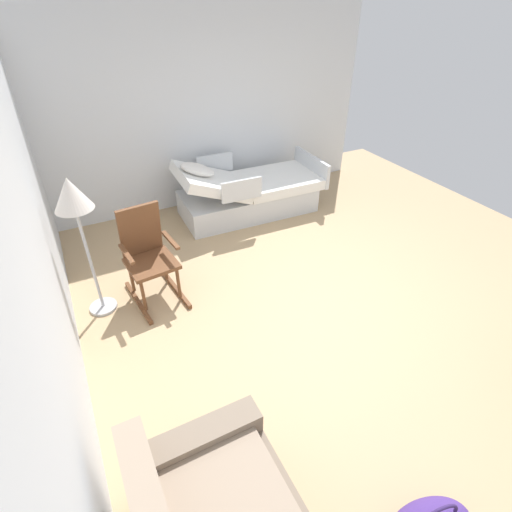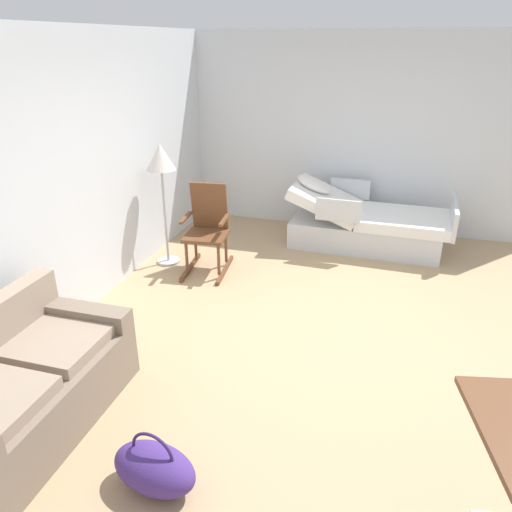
% 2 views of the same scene
% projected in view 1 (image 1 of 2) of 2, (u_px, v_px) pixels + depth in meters
% --- Properties ---
extents(ground_plane, '(7.17, 7.17, 0.00)m').
position_uv_depth(ground_plane, '(318.00, 302.00, 4.28)').
color(ground_plane, tan).
extents(back_wall, '(5.93, 0.10, 2.70)m').
position_uv_depth(back_wall, '(31.00, 258.00, 2.60)').
color(back_wall, silver).
rests_on(back_wall, ground).
extents(side_wall, '(0.10, 4.95, 2.70)m').
position_uv_depth(side_wall, '(210.00, 110.00, 5.64)').
color(side_wall, silver).
rests_on(side_wall, ground).
extents(hospital_bed, '(1.07, 2.14, 0.95)m').
position_uv_depth(hospital_bed, '(248.00, 194.00, 5.80)').
color(hospital_bed, silver).
rests_on(hospital_bed, ground).
extents(rocking_chair, '(0.81, 0.55, 1.05)m').
position_uv_depth(rocking_chair, '(148.00, 256.00, 4.11)').
color(rocking_chair, brown).
rests_on(rocking_chair, ground).
extents(floor_lamp, '(0.34, 0.34, 1.48)m').
position_uv_depth(floor_lamp, '(74.00, 204.00, 3.50)').
color(floor_lamp, '#B2B5BA').
rests_on(floor_lamp, ground).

